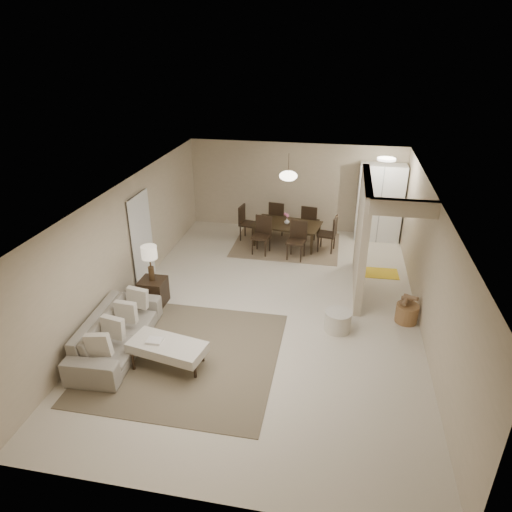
% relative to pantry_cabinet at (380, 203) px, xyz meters
% --- Properties ---
extents(floor, '(9.00, 9.00, 0.00)m').
position_rel_pantry_cabinet_xyz_m(floor, '(-2.35, -4.15, -1.05)').
color(floor, beige).
rests_on(floor, ground).
extents(ceiling, '(9.00, 9.00, 0.00)m').
position_rel_pantry_cabinet_xyz_m(ceiling, '(-2.35, -4.15, 1.45)').
color(ceiling, white).
rests_on(ceiling, back_wall).
extents(back_wall, '(6.00, 0.00, 6.00)m').
position_rel_pantry_cabinet_xyz_m(back_wall, '(-2.35, 0.35, 0.20)').
color(back_wall, '#B8A98B').
rests_on(back_wall, floor).
extents(left_wall, '(0.00, 9.00, 9.00)m').
position_rel_pantry_cabinet_xyz_m(left_wall, '(-5.35, -4.15, 0.20)').
color(left_wall, '#B8A98B').
rests_on(left_wall, floor).
extents(right_wall, '(0.00, 9.00, 9.00)m').
position_rel_pantry_cabinet_xyz_m(right_wall, '(0.65, -4.15, 0.20)').
color(right_wall, '#B8A98B').
rests_on(right_wall, floor).
extents(partition, '(0.15, 2.50, 2.50)m').
position_rel_pantry_cabinet_xyz_m(partition, '(-0.55, -2.90, 0.20)').
color(partition, '#B8A98B').
rests_on(partition, floor).
extents(doorway, '(0.04, 0.90, 2.04)m').
position_rel_pantry_cabinet_xyz_m(doorway, '(-5.32, -3.55, -0.03)').
color(doorway, black).
rests_on(doorway, floor).
extents(pantry_cabinet, '(1.20, 0.55, 2.10)m').
position_rel_pantry_cabinet_xyz_m(pantry_cabinet, '(0.00, 0.00, 0.00)').
color(pantry_cabinet, white).
rests_on(pantry_cabinet, floor).
extents(flush_light, '(0.44, 0.44, 0.05)m').
position_rel_pantry_cabinet_xyz_m(flush_light, '(-0.05, -0.95, 1.41)').
color(flush_light, white).
rests_on(flush_light, ceiling).
extents(living_rug, '(3.20, 3.20, 0.01)m').
position_rel_pantry_cabinet_xyz_m(living_rug, '(-3.53, -6.01, -1.04)').
color(living_rug, brown).
rests_on(living_rug, floor).
extents(sofa, '(2.36, 1.02, 0.68)m').
position_rel_pantry_cabinet_xyz_m(sofa, '(-4.80, -6.01, -0.71)').
color(sofa, gray).
rests_on(sofa, floor).
extents(ottoman_bench, '(1.39, 0.83, 0.47)m').
position_rel_pantry_cabinet_xyz_m(ottoman_bench, '(-3.73, -6.31, -0.68)').
color(ottoman_bench, beige).
rests_on(ottoman_bench, living_rug).
extents(side_table, '(0.51, 0.51, 0.56)m').
position_rel_pantry_cabinet_xyz_m(side_table, '(-4.75, -4.44, -0.77)').
color(side_table, black).
rests_on(side_table, floor).
extents(table_lamp, '(0.32, 0.32, 0.76)m').
position_rel_pantry_cabinet_xyz_m(table_lamp, '(-4.75, -4.44, 0.08)').
color(table_lamp, '#4B3620').
rests_on(table_lamp, side_table).
extents(round_pouf, '(0.51, 0.51, 0.40)m').
position_rel_pantry_cabinet_xyz_m(round_pouf, '(-0.93, -4.71, -0.85)').
color(round_pouf, beige).
rests_on(round_pouf, floor).
extents(wicker_basket, '(0.46, 0.46, 0.37)m').
position_rel_pantry_cabinet_xyz_m(wicker_basket, '(0.40, -4.15, -0.86)').
color(wicker_basket, brown).
rests_on(wicker_basket, floor).
extents(dining_rug, '(2.80, 2.10, 0.01)m').
position_rel_pantry_cabinet_xyz_m(dining_rug, '(-2.40, -0.92, -1.04)').
color(dining_rug, '#896F55').
rests_on(dining_rug, floor).
extents(dining_table, '(1.88, 1.24, 0.61)m').
position_rel_pantry_cabinet_xyz_m(dining_table, '(-2.40, -0.92, -0.74)').
color(dining_table, black).
rests_on(dining_table, dining_rug).
extents(dining_chairs, '(2.65, 2.08, 0.97)m').
position_rel_pantry_cabinet_xyz_m(dining_chairs, '(-2.40, -0.92, -0.56)').
color(dining_chairs, black).
rests_on(dining_chairs, dining_rug).
extents(vase, '(0.18, 0.18, 0.15)m').
position_rel_pantry_cabinet_xyz_m(vase, '(-2.40, -0.92, -0.36)').
color(vase, white).
rests_on(vase, dining_table).
extents(yellow_mat, '(0.94, 0.60, 0.01)m').
position_rel_pantry_cabinet_xyz_m(yellow_mat, '(-0.02, -2.14, -1.04)').
color(yellow_mat, yellow).
rests_on(yellow_mat, floor).
extents(pendant_light, '(0.46, 0.46, 0.71)m').
position_rel_pantry_cabinet_xyz_m(pendant_light, '(-2.40, -0.92, 0.87)').
color(pendant_light, '#4B3620').
rests_on(pendant_light, ceiling).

